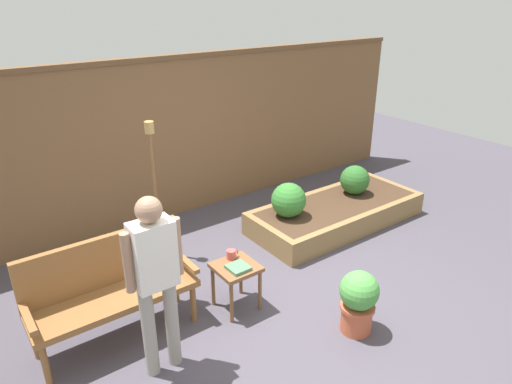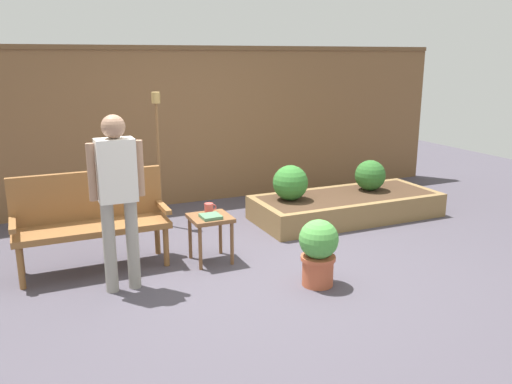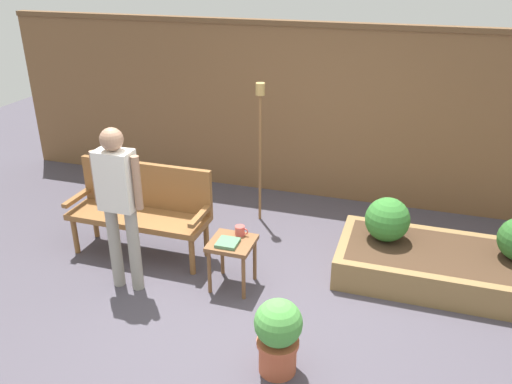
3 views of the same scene
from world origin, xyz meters
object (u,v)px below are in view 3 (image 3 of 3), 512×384
(tiki_torch, at_px, (260,128))
(garden_bench, at_px, (142,203))
(book_on_table, at_px, (228,243))
(person_by_bench, at_px, (118,197))
(shrub_near_bench, at_px, (387,219))
(potted_boxwood, at_px, (278,334))
(cup_on_table, at_px, (240,231))
(side_table, at_px, (232,249))

(tiki_torch, bearing_deg, garden_bench, -132.29)
(book_on_table, relative_size, person_by_bench, 0.13)
(shrub_near_bench, bearing_deg, book_on_table, -147.34)
(garden_bench, relative_size, book_on_table, 7.32)
(book_on_table, relative_size, potted_boxwood, 0.32)
(potted_boxwood, bearing_deg, cup_on_table, 121.85)
(garden_bench, relative_size, potted_boxwood, 2.33)
(garden_bench, xyz_separation_m, book_on_table, (1.09, -0.41, -0.05))
(side_table, bearing_deg, tiki_torch, 96.63)
(garden_bench, distance_m, shrub_near_bench, 2.46)
(book_on_table, bearing_deg, person_by_bench, -166.31)
(tiki_torch, bearing_deg, potted_boxwood, -69.70)
(side_table, xyz_separation_m, shrub_near_bench, (1.32, 0.79, 0.12))
(book_on_table, xyz_separation_m, tiki_torch, (-0.14, 1.45, 0.62))
(potted_boxwood, bearing_deg, side_table, 126.66)
(person_by_bench, bearing_deg, shrub_near_bench, 25.97)
(potted_boxwood, relative_size, shrub_near_bench, 1.42)
(cup_on_table, distance_m, tiki_torch, 1.40)
(garden_bench, bearing_deg, side_table, -17.42)
(potted_boxwood, height_order, person_by_bench, person_by_bench)
(side_table, xyz_separation_m, potted_boxwood, (0.70, -0.94, -0.06))
(side_table, relative_size, book_on_table, 2.44)
(cup_on_table, xyz_separation_m, tiki_torch, (-0.20, 1.25, 0.59))
(garden_bench, distance_m, tiki_torch, 1.51)
(side_table, height_order, shrub_near_bench, shrub_near_bench)
(tiki_torch, xyz_separation_m, person_by_bench, (-0.77, -1.69, -0.18))
(tiki_torch, distance_m, person_by_bench, 1.87)
(cup_on_table, relative_size, tiki_torch, 0.08)
(shrub_near_bench, xyz_separation_m, person_by_bench, (-2.25, -1.10, 0.42))
(person_by_bench, bearing_deg, garden_bench, 104.44)
(shrub_near_bench, height_order, person_by_bench, person_by_bench)
(person_by_bench, bearing_deg, tiki_torch, 65.36)
(person_by_bench, bearing_deg, side_table, 18.13)
(cup_on_table, xyz_separation_m, person_by_bench, (-0.97, -0.43, 0.41))
(cup_on_table, distance_m, potted_boxwood, 1.27)
(potted_boxwood, distance_m, tiki_torch, 2.59)
(cup_on_table, height_order, shrub_near_bench, shrub_near_bench)
(tiki_torch, bearing_deg, shrub_near_bench, -21.77)
(garden_bench, height_order, side_table, garden_bench)
(garden_bench, bearing_deg, book_on_table, -20.71)
(side_table, bearing_deg, book_on_table, -104.65)
(garden_bench, xyz_separation_m, side_table, (1.10, -0.35, -0.15))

